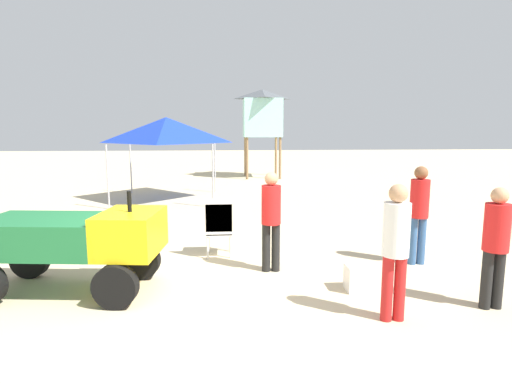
# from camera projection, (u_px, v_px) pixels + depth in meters

# --- Properties ---
(ground) EXTENTS (80.00, 80.00, 0.00)m
(ground) POSITION_uv_depth(u_px,v_px,m) (184.00, 292.00, 6.06)
(ground) COLOR beige
(utility_cart) EXTENTS (2.67, 1.54, 1.50)m
(utility_cart) POSITION_uv_depth(u_px,v_px,m) (76.00, 240.00, 5.99)
(utility_cart) COLOR #1E6B38
(utility_cart) RESTS_ON ground
(stacked_plastic_chairs) EXTENTS (0.48, 0.48, 1.11)m
(stacked_plastic_chairs) POSITION_uv_depth(u_px,v_px,m) (219.00, 223.00, 7.67)
(stacked_plastic_chairs) COLOR white
(stacked_plastic_chairs) RESTS_ON ground
(surfboard_pile) EXTENTS (2.70, 0.92, 0.48)m
(surfboard_pile) POSITION_uv_depth(u_px,v_px,m) (8.00, 233.00, 8.55)
(surfboard_pile) COLOR yellow
(surfboard_pile) RESTS_ON ground
(lifeguard_near_left) EXTENTS (0.32, 0.32, 1.72)m
(lifeguard_near_left) POSITION_uv_depth(u_px,v_px,m) (396.00, 243.00, 5.04)
(lifeguard_near_left) COLOR red
(lifeguard_near_left) RESTS_ON ground
(lifeguard_near_center) EXTENTS (0.32, 0.32, 1.67)m
(lifeguard_near_center) POSITION_uv_depth(u_px,v_px,m) (271.00, 215.00, 6.84)
(lifeguard_near_center) COLOR black
(lifeguard_near_center) RESTS_ON ground
(lifeguard_near_right) EXTENTS (0.32, 0.32, 1.63)m
(lifeguard_near_right) POSITION_uv_depth(u_px,v_px,m) (496.00, 240.00, 5.40)
(lifeguard_near_right) COLOR black
(lifeguard_near_right) RESTS_ON ground
(lifeguard_far_right) EXTENTS (0.32, 0.32, 1.74)m
(lifeguard_far_right) POSITION_uv_depth(u_px,v_px,m) (419.00, 208.00, 7.20)
(lifeguard_far_right) COLOR #33598C
(lifeguard_far_right) RESTS_ON ground
(popup_canopy) EXTENTS (3.14, 3.14, 2.74)m
(popup_canopy) POSITION_uv_depth(u_px,v_px,m) (166.00, 130.00, 13.64)
(popup_canopy) COLOR #B2B2B7
(popup_canopy) RESTS_ON ground
(lifeguard_tower) EXTENTS (1.98, 1.98, 4.23)m
(lifeguard_tower) POSITION_uv_depth(u_px,v_px,m) (262.00, 113.00, 19.95)
(lifeguard_tower) COLOR olive
(lifeguard_tower) RESTS_ON ground
(cooler_box) EXTENTS (0.45, 0.32, 0.38)m
(cooler_box) POSITION_uv_depth(u_px,v_px,m) (361.00, 278.00, 6.12)
(cooler_box) COLOR white
(cooler_box) RESTS_ON ground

